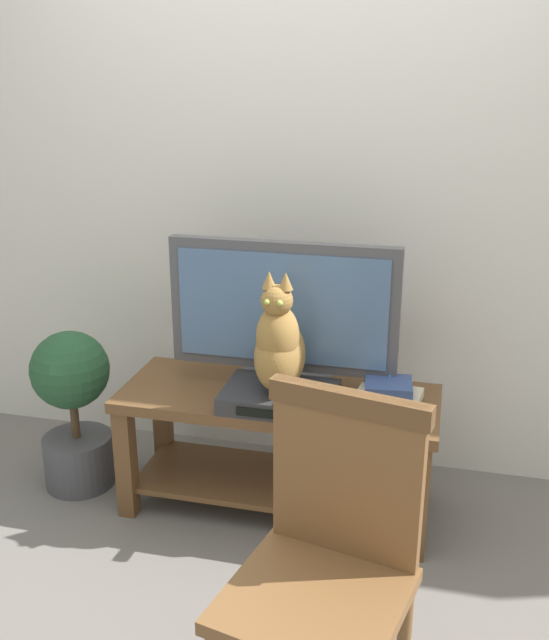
{
  "coord_description": "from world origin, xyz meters",
  "views": [
    {
      "loc": [
        0.6,
        -2.06,
        1.74
      ],
      "look_at": [
        -0.0,
        0.4,
        0.84
      ],
      "focal_mm": 40.49,
      "sensor_mm": 36.0,
      "label": 1
    }
  ],
  "objects_px": {
    "tv_stand": "(277,430)",
    "potted_plant": "(73,404)",
    "cat": "(279,346)",
    "media_box": "(280,397)",
    "wooden_chair": "(329,549)",
    "book_stack": "(390,393)",
    "tv": "(282,313)"
  },
  "relations": [
    {
      "from": "media_box",
      "to": "potted_plant",
      "type": "distance_m",
      "value": 0.93
    },
    {
      "from": "media_box",
      "to": "wooden_chair",
      "type": "bearing_deg",
      "value": -68.53
    },
    {
      "from": "media_box",
      "to": "wooden_chair",
      "type": "distance_m",
      "value": 0.91
    },
    {
      "from": "cat",
      "to": "book_stack",
      "type": "height_order",
      "value": "cat"
    },
    {
      "from": "wooden_chair",
      "to": "book_stack",
      "type": "bearing_deg",
      "value": 85.65
    },
    {
      "from": "wooden_chair",
      "to": "book_stack",
      "type": "distance_m",
      "value": 0.95
    },
    {
      "from": "cat",
      "to": "potted_plant",
      "type": "xyz_separation_m",
      "value": [
        -0.92,
        0.08,
        -0.38
      ]
    },
    {
      "from": "tv_stand",
      "to": "book_stack",
      "type": "relative_size",
      "value": 4.98
    },
    {
      "from": "tv",
      "to": "media_box",
      "type": "xyz_separation_m",
      "value": [
        0.03,
        -0.17,
        -0.28
      ]
    },
    {
      "from": "tv_stand",
      "to": "potted_plant",
      "type": "relative_size",
      "value": 1.78
    },
    {
      "from": "book_stack",
      "to": "potted_plant",
      "type": "height_order",
      "value": "potted_plant"
    },
    {
      "from": "tv_stand",
      "to": "tv",
      "type": "relative_size",
      "value": 1.39
    },
    {
      "from": "media_box",
      "to": "wooden_chair",
      "type": "xyz_separation_m",
      "value": [
        0.33,
        -0.85,
        -0.01
      ]
    },
    {
      "from": "cat",
      "to": "wooden_chair",
      "type": "bearing_deg",
      "value": -68.24
    },
    {
      "from": "media_box",
      "to": "potted_plant",
      "type": "bearing_deg",
      "value": 175.96
    },
    {
      "from": "media_box",
      "to": "cat",
      "type": "xyz_separation_m",
      "value": [
        0.0,
        -0.02,
        0.21
      ]
    },
    {
      "from": "cat",
      "to": "media_box",
      "type": "bearing_deg",
      "value": 93.86
    },
    {
      "from": "tv_stand",
      "to": "potted_plant",
      "type": "xyz_separation_m",
      "value": [
        -0.88,
        -0.03,
        0.03
      ]
    },
    {
      "from": "potted_plant",
      "to": "tv",
      "type": "bearing_deg",
      "value": 6.69
    },
    {
      "from": "media_box",
      "to": "cat",
      "type": "relative_size",
      "value": 0.9
    },
    {
      "from": "tv_stand",
      "to": "tv",
      "type": "bearing_deg",
      "value": 89.98
    },
    {
      "from": "wooden_chair",
      "to": "potted_plant",
      "type": "distance_m",
      "value": 1.56
    },
    {
      "from": "wooden_chair",
      "to": "tv_stand",
      "type": "bearing_deg",
      "value": 111.15
    },
    {
      "from": "wooden_chair",
      "to": "potted_plant",
      "type": "xyz_separation_m",
      "value": [
        -1.25,
        0.91,
        -0.16
      ]
    },
    {
      "from": "tv_stand",
      "to": "cat",
      "type": "relative_size",
      "value": 2.65
    },
    {
      "from": "tv_stand",
      "to": "wooden_chair",
      "type": "distance_m",
      "value": 1.03
    },
    {
      "from": "book_stack",
      "to": "tv_stand",
      "type": "bearing_deg",
      "value": 179.89
    },
    {
      "from": "wooden_chair",
      "to": "book_stack",
      "type": "height_order",
      "value": "wooden_chair"
    },
    {
      "from": "cat",
      "to": "wooden_chair",
      "type": "distance_m",
      "value": 0.92
    },
    {
      "from": "tv",
      "to": "wooden_chair",
      "type": "relative_size",
      "value": 0.95
    },
    {
      "from": "tv",
      "to": "book_stack",
      "type": "bearing_deg",
      "value": -9.44
    },
    {
      "from": "tv",
      "to": "cat",
      "type": "bearing_deg",
      "value": -79.84
    }
  ]
}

